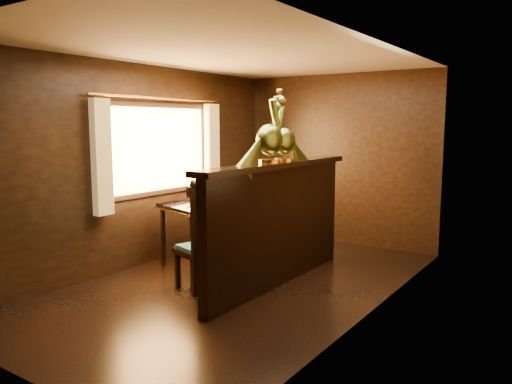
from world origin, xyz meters
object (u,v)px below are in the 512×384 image
chair_right (232,223)px  peacock_right (285,129)px  peacock_left (270,126)px  chair_left (205,233)px  dining_table (218,208)px

chair_right → peacock_right: peacock_right is taller
peacock_left → peacock_right: (0.00, 0.30, -0.04)m
chair_left → peacock_right: (0.50, 0.77, 1.08)m
chair_right → peacock_left: peacock_left is taller
peacock_left → peacock_right: size_ratio=1.11×
peacock_right → dining_table: bearing=171.5°
chair_right → peacock_left: (0.51, -0.01, 1.09)m
peacock_left → chair_right: bearing=179.0°
dining_table → peacock_left: 1.54m
chair_right → peacock_right: 1.20m
dining_table → peacock_right: (1.06, -0.16, 0.99)m
chair_left → peacock_right: size_ratio=1.74×
peacock_right → chair_right: bearing=-150.3°
dining_table → chair_left: (0.56, -0.93, -0.09)m
chair_left → chair_right: size_ratio=0.96×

